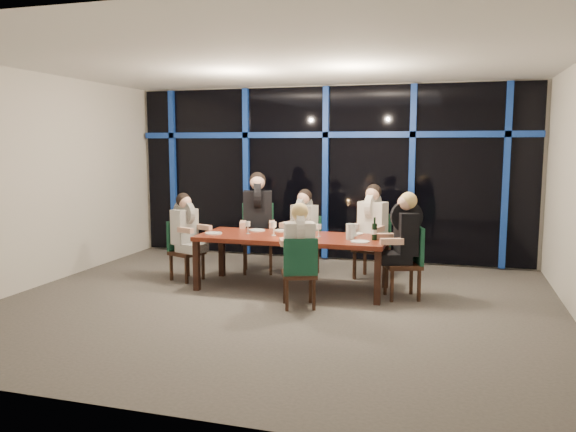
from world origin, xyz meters
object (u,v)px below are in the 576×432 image
(chair_far_left, at_px, (258,234))
(diner_end_right, at_px, (403,230))
(dining_table, at_px, (292,241))
(chair_end_left, at_px, (183,247))
(diner_far_left, at_px, (258,208))
(diner_far_mid, at_px, (303,219))
(diner_near_mid, at_px, (299,239))
(wine_bottle, at_px, (374,231))
(chair_far_mid, at_px, (306,241))
(diner_end_left, at_px, (186,224))
(chair_near_mid, at_px, (300,269))
(diner_far_right, at_px, (372,218))
(chair_far_right, at_px, (373,242))
(chair_end_right, at_px, (409,258))
(water_pitcher, at_px, (350,232))

(chair_far_left, xyz_separation_m, diner_end_right, (2.34, -0.96, 0.31))
(dining_table, xyz_separation_m, chair_end_left, (-1.71, 0.09, -0.19))
(diner_far_left, relative_size, diner_far_mid, 1.19)
(diner_near_mid, distance_m, wine_bottle, 1.13)
(diner_far_left, bearing_deg, chair_end_left, -159.24)
(chair_far_mid, height_order, chair_end_left, chair_far_mid)
(diner_end_left, height_order, wine_bottle, diner_end_left)
(chair_near_mid, relative_size, diner_far_right, 0.94)
(chair_far_right, height_order, diner_far_left, diner_far_left)
(chair_far_right, height_order, chair_end_left, chair_far_right)
(diner_near_mid, bearing_deg, chair_far_left, -78.10)
(chair_end_right, relative_size, water_pitcher, 4.46)
(chair_far_mid, distance_m, diner_near_mid, 1.86)
(chair_far_left, xyz_separation_m, chair_far_mid, (0.76, 0.06, -0.10))
(chair_far_mid, relative_size, chair_far_right, 0.93)
(chair_end_right, distance_m, diner_far_right, 1.19)
(chair_end_left, height_order, diner_far_left, diner_far_left)
(chair_far_mid, distance_m, diner_far_right, 1.11)
(chair_near_mid, height_order, diner_near_mid, diner_near_mid)
(chair_far_left, height_order, chair_far_mid, chair_far_left)
(chair_end_left, relative_size, chair_end_right, 0.93)
(dining_table, height_order, diner_far_mid, diner_far_mid)
(water_pitcher, bearing_deg, chair_far_right, 76.69)
(chair_near_mid, relative_size, diner_far_left, 0.85)
(diner_near_mid, bearing_deg, diner_far_mid, -98.35)
(diner_far_left, relative_size, diner_end_left, 1.21)
(diner_end_right, height_order, water_pitcher, diner_end_right)
(diner_far_right, xyz_separation_m, diner_near_mid, (-0.64, -1.73, -0.07))
(chair_near_mid, distance_m, diner_far_mid, 1.87)
(diner_far_right, bearing_deg, water_pitcher, -81.03)
(chair_far_mid, relative_size, chair_end_right, 0.95)
(diner_far_left, bearing_deg, chair_end_right, -38.03)
(diner_end_left, distance_m, diner_end_right, 3.15)
(chair_end_left, distance_m, diner_end_right, 3.25)
(diner_end_left, height_order, diner_end_right, diner_end_right)
(diner_far_mid, height_order, diner_far_right, diner_far_right)
(chair_far_mid, distance_m, diner_end_left, 1.86)
(diner_far_left, relative_size, diner_far_right, 1.11)
(dining_table, distance_m, diner_far_left, 1.20)
(chair_far_right, bearing_deg, diner_end_left, -143.65)
(chair_end_left, relative_size, diner_far_left, 0.85)
(wine_bottle, bearing_deg, diner_far_right, 100.12)
(chair_end_left, xyz_separation_m, diner_far_left, (0.91, 0.75, 0.53))
(diner_far_mid, bearing_deg, diner_far_left, -157.17)
(dining_table, distance_m, chair_far_right, 1.41)
(chair_far_left, height_order, chair_end_right, chair_far_left)
(diner_far_right, bearing_deg, chair_near_mid, -92.16)
(chair_far_mid, relative_size, water_pitcher, 4.22)
(diner_near_mid, bearing_deg, chair_end_left, -45.48)
(dining_table, distance_m, diner_end_right, 1.53)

